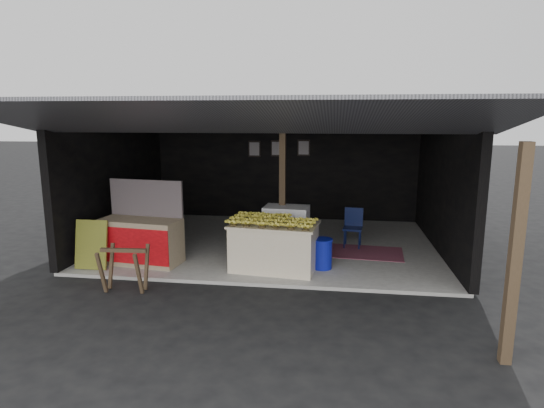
# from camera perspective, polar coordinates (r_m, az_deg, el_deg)

# --- Properties ---
(ground) EXTENTS (80.00, 80.00, 0.00)m
(ground) POSITION_cam_1_polar(r_m,az_deg,el_deg) (7.60, -2.72, -10.31)
(ground) COLOR black
(ground) RESTS_ON ground
(concrete_slab) EXTENTS (7.00, 5.00, 0.06)m
(concrete_slab) POSITION_cam_1_polar(r_m,az_deg,el_deg) (9.93, -0.04, -4.97)
(concrete_slab) COLOR gray
(concrete_slab) RESTS_ON ground
(shophouse) EXTENTS (7.40, 7.29, 3.02)m
(shophouse) POSITION_cam_1_polar(r_m,az_deg,el_deg) (9.89, 0.23, 7.15)
(shophouse) COLOR black
(shophouse) RESTS_ON ground
(banana_table) EXTENTS (1.61, 1.09, 0.84)m
(banana_table) POSITION_cam_1_polar(r_m,az_deg,el_deg) (8.12, 0.27, -5.33)
(banana_table) COLOR beige
(banana_table) RESTS_ON concrete_slab
(banana_pile) EXTENTS (1.48, 0.99, 0.17)m
(banana_pile) POSITION_cam_1_polar(r_m,az_deg,el_deg) (7.99, 0.28, -1.89)
(banana_pile) COLOR gold
(banana_pile) RESTS_ON banana_table
(white_crate) EXTENTS (0.90, 0.65, 0.96)m
(white_crate) POSITION_cam_1_polar(r_m,az_deg,el_deg) (9.01, 1.80, -3.30)
(white_crate) COLOR white
(white_crate) RESTS_ON concrete_slab
(neighbor_stall) EXTENTS (1.55, 0.84, 1.53)m
(neighbor_stall) POSITION_cam_1_polar(r_m,az_deg,el_deg) (8.80, -16.16, -4.20)
(neighbor_stall) COLOR #998466
(neighbor_stall) RESTS_ON concrete_slab
(green_signboard) EXTENTS (0.59, 0.21, 0.87)m
(green_signboard) POSITION_cam_1_polar(r_m,az_deg,el_deg) (8.76, -21.75, -4.75)
(green_signboard) COLOR black
(green_signboard) RESTS_ON concrete_slab
(sawhorse) EXTENTS (0.74, 0.67, 0.72)m
(sawhorse) POSITION_cam_1_polar(r_m,az_deg,el_deg) (7.60, -18.05, -7.24)
(sawhorse) COLOR #453422
(sawhorse) RESTS_ON ground
(water_barrel) EXTENTS (0.35, 0.35, 0.52)m
(water_barrel) POSITION_cam_1_polar(r_m,az_deg,el_deg) (8.25, 6.31, -6.30)
(water_barrel) COLOR #0E179A
(water_barrel) RESTS_ON concrete_slab
(plastic_chair) EXTENTS (0.43, 0.43, 0.81)m
(plastic_chair) POSITION_cam_1_polar(r_m,az_deg,el_deg) (9.66, 10.15, -2.51)
(plastic_chair) COLOR #0A1239
(plastic_chair) RESTS_ON concrete_slab
(magenta_rug) EXTENTS (1.57, 1.12, 0.01)m
(magenta_rug) POSITION_cam_1_polar(r_m,az_deg,el_deg) (9.38, 11.53, -5.96)
(magenta_rug) COLOR maroon
(magenta_rug) RESTS_ON concrete_slab
(picture_frames) EXTENTS (1.62, 0.04, 0.46)m
(picture_frames) POSITION_cam_1_polar(r_m,az_deg,el_deg) (11.98, 0.79, 7.00)
(picture_frames) COLOR black
(picture_frames) RESTS_ON shophouse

